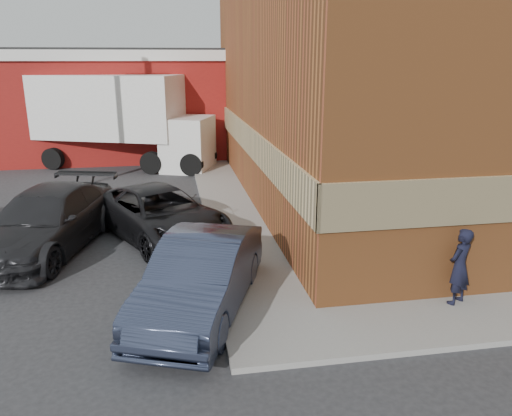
{
  "coord_description": "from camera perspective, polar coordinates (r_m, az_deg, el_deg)",
  "views": [
    {
      "loc": [
        -1.33,
        -8.98,
        5.1
      ],
      "look_at": [
        0.62,
        2.26,
        1.68
      ],
      "focal_mm": 35.0,
      "sensor_mm": 36.0,
      "label": 1
    }
  ],
  "objects": [
    {
      "name": "ground",
      "position": [
        10.41,
        -1.27,
        -12.65
      ],
      "size": [
        90.0,
        90.0,
        0.0
      ],
      "primitive_type": "plane",
      "color": "#28282B",
      "rests_on": "ground"
    },
    {
      "name": "brick_building",
      "position": [
        20.49,
        19.46,
        14.62
      ],
      "size": [
        14.25,
        18.25,
        9.36
      ],
      "color": "#975227",
      "rests_on": "ground"
    },
    {
      "name": "sidewalk_west",
      "position": [
        18.77,
        -3.59,
        1.09
      ],
      "size": [
        1.8,
        18.0,
        0.12
      ],
      "primitive_type": "cube",
      "color": "gray",
      "rests_on": "ground"
    },
    {
      "name": "warehouse",
      "position": [
        29.44,
        -19.34,
        11.33
      ],
      "size": [
        16.3,
        8.3,
        5.6
      ],
      "color": "maroon",
      "rests_on": "ground"
    },
    {
      "name": "man",
      "position": [
        11.29,
        22.24,
        -6.2
      ],
      "size": [
        0.72,
        0.65,
        1.66
      ],
      "primitive_type": "imported",
      "rotation": [
        0.0,
        0.0,
        3.67
      ],
      "color": "black",
      "rests_on": "sidewalk_south"
    },
    {
      "name": "sedan",
      "position": [
        10.44,
        -6.29,
        -7.74
      ],
      "size": [
        3.29,
        5.14,
        1.6
      ],
      "primitive_type": "imported",
      "rotation": [
        0.0,
        0.0,
        -0.36
      ],
      "color": "#2C334A",
      "rests_on": "ground"
    },
    {
      "name": "suv_a",
      "position": [
        14.86,
        -10.93,
        -0.65
      ],
      "size": [
        4.7,
        5.91,
        1.49
      ],
      "primitive_type": "imported",
      "rotation": [
        0.0,
        0.0,
        0.49
      ],
      "color": "black",
      "rests_on": "ground"
    },
    {
      "name": "suv_b",
      "position": [
        14.84,
        -22.81,
        -1.36
      ],
      "size": [
        3.82,
        6.17,
        1.67
      ],
      "primitive_type": "imported",
      "rotation": [
        0.0,
        0.0,
        -0.28
      ],
      "color": "#242426",
      "rests_on": "ground"
    },
    {
      "name": "box_truck",
      "position": [
        24.88,
        -14.67,
        10.23
      ],
      "size": [
        9.22,
        5.63,
        4.38
      ],
      "rotation": [
        0.0,
        0.0,
        -0.37
      ],
      "color": "white",
      "rests_on": "ground"
    }
  ]
}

